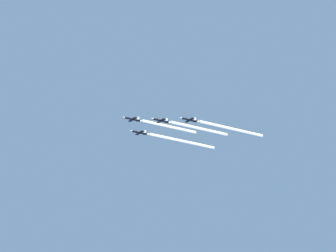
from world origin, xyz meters
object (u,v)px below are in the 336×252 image
(jet_right_wingman, at_px, (139,132))
(jet_outer_left, at_px, (188,120))
(jet_lead, at_px, (131,119))
(jet_left_wingman, at_px, (160,120))

(jet_right_wingman, distance_m, jet_outer_left, 37.54)
(jet_lead, height_order, jet_right_wingman, jet_lead)
(jet_outer_left, bearing_deg, jet_left_wingman, 44.49)
(jet_outer_left, bearing_deg, jet_lead, 45.10)
(jet_lead, xyz_separation_m, jet_right_wingman, (12.58, -11.88, -1.73))
(jet_left_wingman, bearing_deg, jet_outer_left, -135.51)
(jet_left_wingman, relative_size, jet_right_wingman, 1.00)
(jet_left_wingman, bearing_deg, jet_right_wingman, -0.15)
(jet_lead, bearing_deg, jet_right_wingman, -43.37)
(jet_lead, relative_size, jet_left_wingman, 1.00)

